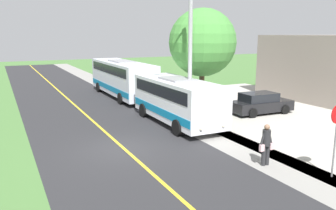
# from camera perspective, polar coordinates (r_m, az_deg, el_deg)

# --- Properties ---
(ground_plane) EXTENTS (120.00, 120.00, 0.00)m
(ground_plane) POSITION_cam_1_polar(r_m,az_deg,el_deg) (16.82, -7.37, -7.16)
(ground_plane) COLOR #477238
(road_surface) EXTENTS (8.00, 100.00, 0.01)m
(road_surface) POSITION_cam_1_polar(r_m,az_deg,el_deg) (16.81, -7.37, -7.15)
(road_surface) COLOR #28282B
(road_surface) RESTS_ON ground
(sidewalk) EXTENTS (2.40, 100.00, 0.01)m
(sidewalk) POSITION_cam_1_polar(r_m,az_deg,el_deg) (19.05, 7.62, -4.89)
(sidewalk) COLOR gray
(sidewalk) RESTS_ON ground
(road_centre_line) EXTENTS (0.16, 100.00, 0.00)m
(road_centre_line) POSITION_cam_1_polar(r_m,az_deg,el_deg) (16.81, -7.37, -7.13)
(road_centre_line) COLOR gold
(road_centre_line) RESTS_ON ground
(shuttle_bus_front) EXTENTS (2.75, 7.86, 2.81)m
(shuttle_bus_front) POSITION_cam_1_polar(r_m,az_deg,el_deg) (20.95, 1.52, 1.09)
(shuttle_bus_front) COLOR white
(shuttle_bus_front) RESTS_ON ground
(transit_bus_rear) EXTENTS (2.79, 10.57, 3.15)m
(transit_bus_rear) POSITION_cam_1_polar(r_m,az_deg,el_deg) (30.33, -7.63, 4.66)
(transit_bus_rear) COLOR silver
(transit_bus_rear) RESTS_ON ground
(pedestrian_with_bags) EXTENTS (0.72, 0.34, 1.77)m
(pedestrian_with_bags) POSITION_cam_1_polar(r_m,az_deg,el_deg) (14.91, 15.97, -6.14)
(pedestrian_with_bags) COLOR #262628
(pedestrian_with_bags) RESTS_ON ground
(street_light_pole) EXTENTS (1.97, 0.24, 7.91)m
(street_light_pole) POSITION_cam_1_polar(r_m,az_deg,el_deg) (20.12, 3.39, 8.72)
(street_light_pole) COLOR #9E9EA3
(street_light_pole) RESTS_ON ground
(parked_car_near) EXTENTS (4.47, 2.15, 1.45)m
(parked_car_near) POSITION_cam_1_polar(r_m,az_deg,el_deg) (24.58, 15.05, 0.24)
(parked_car_near) COLOR black
(parked_car_near) RESTS_ON ground
(tree_curbside) EXTENTS (4.55, 4.55, 7.12)m
(tree_curbside) POSITION_cam_1_polar(r_m,az_deg,el_deg) (23.55, 5.75, 10.25)
(tree_curbside) COLOR #4C3826
(tree_curbside) RESTS_ON ground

